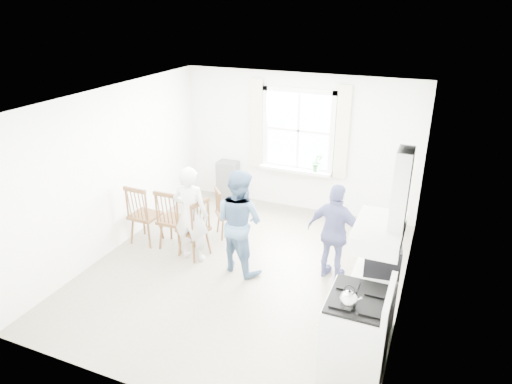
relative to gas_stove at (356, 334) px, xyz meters
name	(u,v)px	position (x,y,z in m)	size (l,w,h in m)	color
room_shell	(244,192)	(-1.91, 1.35, 0.82)	(4.62, 5.12, 2.64)	gray
window_assembly	(298,136)	(-1.91, 3.80, 0.98)	(1.88, 0.24, 1.70)	white
range_hood	(386,218)	(0.16, 0.00, 1.42)	(0.45, 0.76, 0.94)	white
shelf_unit	(228,180)	(-3.31, 3.68, -0.08)	(0.40, 0.30, 0.80)	slate
gas_stove	(356,334)	(0.00, 0.00, 0.00)	(0.68, 0.76, 1.12)	white
kettle	(349,300)	(-0.08, -0.20, 0.55)	(0.18, 0.18, 0.26)	silver
low_cabinet	(373,301)	(0.07, 0.70, -0.03)	(0.50, 0.55, 0.90)	white
stereo_stack	(383,258)	(0.12, 0.67, 0.59)	(0.44, 0.40, 0.35)	black
cardboard_box	(376,268)	(0.07, 0.59, 0.50)	(0.26, 0.19, 0.17)	olive
windsor_chair_a	(140,209)	(-3.81, 1.44, 0.16)	(0.46, 0.45, 1.05)	#4E3019
windsor_chair_b	(170,214)	(-3.27, 1.48, 0.15)	(0.45, 0.44, 1.05)	#4E3019
windsor_chair_c	(198,223)	(-2.74, 1.44, 0.12)	(0.51, 0.52, 1.00)	#4E3019
person_left	(191,214)	(-2.82, 1.37, 0.29)	(0.56, 0.56, 1.54)	silver
person_mid	(239,221)	(-2.01, 1.39, 0.31)	(0.78, 0.78, 1.60)	slate
person_right	(335,233)	(-0.65, 1.70, 0.25)	(0.86, 0.86, 1.46)	navy
potted_plant	(317,163)	(-1.50, 3.71, 0.54)	(0.19, 0.19, 0.34)	#2F6B31
windsor_chair_d	(222,208)	(-2.71, 2.21, 0.05)	(0.51, 0.52, 0.88)	#4E3019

